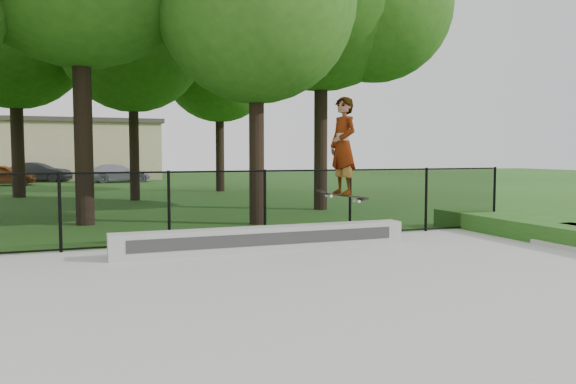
% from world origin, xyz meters
% --- Properties ---
extents(ground, '(100.00, 100.00, 0.00)m').
position_xyz_m(ground, '(0.00, 0.00, 0.00)').
color(ground, '#2A4D15').
rests_on(ground, ground).
extents(concrete_slab, '(14.00, 12.00, 0.06)m').
position_xyz_m(concrete_slab, '(0.00, 0.00, 0.03)').
color(concrete_slab, '#A4A49F').
rests_on(concrete_slab, ground).
extents(grind_ledge, '(5.68, 0.40, 0.46)m').
position_xyz_m(grind_ledge, '(1.61, 4.70, 0.29)').
color(grind_ledge, '#9E9F9A').
rests_on(grind_ledge, concrete_slab).
extents(car_a, '(3.65, 1.48, 1.25)m').
position_xyz_m(car_a, '(-5.78, 31.28, 0.63)').
color(car_a, brown).
rests_on(car_a, ground).
extents(car_b, '(3.79, 2.43, 1.29)m').
position_xyz_m(car_b, '(-3.99, 34.87, 0.64)').
color(car_b, black).
rests_on(car_b, ground).
extents(car_c, '(3.91, 2.23, 1.16)m').
position_xyz_m(car_c, '(0.87, 32.62, 0.58)').
color(car_c, '#9190A4').
rests_on(car_c, ground).
extents(skater_airborne, '(0.84, 0.75, 2.02)m').
position_xyz_m(skater_airborne, '(3.13, 4.50, 2.02)').
color(skater_airborne, black).
rests_on(skater_airborne, ground).
extents(chainlink_fence, '(16.06, 0.06, 1.50)m').
position_xyz_m(chainlink_fence, '(0.00, 5.90, 0.81)').
color(chainlink_fence, black).
rests_on(chainlink_fence, concrete_slab).
extents(tree_row, '(20.53, 18.44, 10.90)m').
position_xyz_m(tree_row, '(-0.36, 14.67, 6.65)').
color(tree_row, black).
rests_on(tree_row, ground).
extents(distant_building, '(12.40, 6.40, 4.30)m').
position_xyz_m(distant_building, '(-2.00, 38.00, 2.16)').
color(distant_building, '#C0B587').
rests_on(distant_building, ground).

